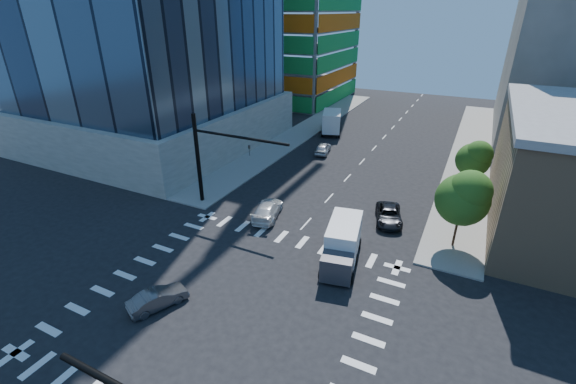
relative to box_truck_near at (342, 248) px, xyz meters
The scene contains 13 objects.
ground 9.16m from the box_truck_near, 122.85° to the right, with size 160.00×160.00×0.00m, color black.
road_markings 9.16m from the box_truck_near, 122.85° to the right, with size 20.00×20.00×0.01m, color silver.
sidewalk_ne 33.29m from the box_truck_near, 76.82° to the left, with size 5.00×60.00×0.15m, color gray.
sidewalk_nw 36.80m from the box_truck_near, 118.26° to the left, with size 5.00×60.00×0.15m, color gray.
signal_mast_nw 15.95m from the box_truck_near, 165.38° to the left, with size 10.20×0.40×9.00m.
tree_south 10.49m from the box_truck_near, 39.20° to the left, with size 4.16×4.16×6.82m.
tree_north 20.14m from the box_truck_near, 66.34° to the left, with size 3.54×3.52×5.78m.
car_nb_far 8.43m from the box_truck_near, 77.69° to the left, with size 2.26×4.91×1.36m, color black.
car_sb_near 9.65m from the box_truck_near, 155.36° to the left, with size 2.14×5.25×1.52m, color white.
car_sb_mid 25.51m from the box_truck_near, 114.91° to the left, with size 1.76×4.38×1.49m, color #B8BBC0.
car_sb_cross 13.63m from the box_truck_near, 132.87° to the right, with size 1.36×3.89×1.28m, color #4B4C50.
box_truck_near is the anchor object (origin of this frame).
box_truck_far 35.83m from the box_truck_near, 111.75° to the left, with size 4.87×7.34×3.56m.
Camera 1 is at (12.25, -16.39, 17.91)m, focal length 24.00 mm.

